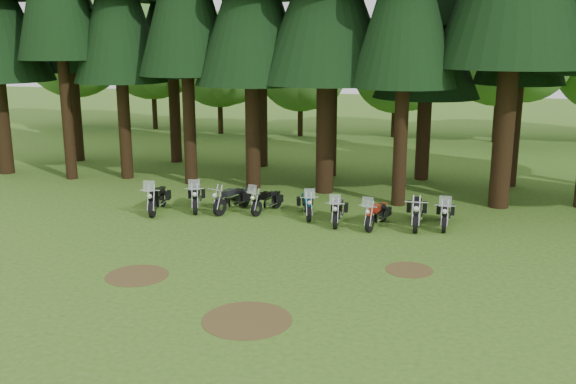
% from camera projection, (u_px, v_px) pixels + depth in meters
% --- Properties ---
extents(ground, '(120.00, 120.00, 0.00)m').
position_uv_depth(ground, '(258.00, 262.00, 19.48)').
color(ground, '#376419').
rests_on(ground, ground).
extents(pine_back_4, '(4.94, 4.94, 13.78)m').
position_uv_depth(pine_back_4, '(430.00, 1.00, 28.96)').
color(pine_back_4, '#301E10').
rests_on(pine_back_4, ground).
extents(decid_0, '(8.00, 7.78, 10.00)m').
position_uv_depth(decid_0, '(76.00, 48.00, 47.39)').
color(decid_0, '#301E10').
rests_on(decid_0, ground).
extents(decid_1, '(7.91, 7.69, 9.88)m').
position_uv_depth(decid_1, '(155.00, 49.00, 46.33)').
color(decid_1, '#301E10').
rests_on(decid_1, ground).
extents(decid_2, '(6.72, 6.53, 8.40)m').
position_uv_depth(decid_2, '(222.00, 63.00, 44.21)').
color(decid_2, '#301E10').
rests_on(decid_2, ground).
extents(decid_3, '(6.12, 5.95, 7.65)m').
position_uv_depth(decid_3, '(304.00, 70.00, 43.20)').
color(decid_3, '#301E10').
rests_on(decid_3, ground).
extents(decid_4, '(5.93, 5.76, 7.41)m').
position_uv_depth(decid_4, '(400.00, 73.00, 42.76)').
color(decid_4, '#301E10').
rests_on(decid_4, ground).
extents(decid_5, '(8.45, 8.21, 10.56)m').
position_uv_depth(decid_5, '(508.00, 44.00, 40.06)').
color(decid_5, '#301E10').
rests_on(decid_5, ground).
extents(dirt_patch_0, '(1.80, 1.80, 0.01)m').
position_uv_depth(dirt_patch_0, '(137.00, 275.00, 18.36)').
color(dirt_patch_0, '#4C3D1E').
rests_on(dirt_patch_0, ground).
extents(dirt_patch_1, '(1.40, 1.40, 0.01)m').
position_uv_depth(dirt_patch_1, '(409.00, 270.00, 18.81)').
color(dirt_patch_1, '#4C3D1E').
rests_on(dirt_patch_1, ground).
extents(dirt_patch_2, '(2.20, 2.20, 0.01)m').
position_uv_depth(dirt_patch_2, '(247.00, 320.00, 15.47)').
color(dirt_patch_2, '#4C3D1E').
rests_on(dirt_patch_2, ground).
extents(motorcycle_0, '(0.79, 2.37, 1.50)m').
position_uv_depth(motorcycle_0, '(157.00, 199.00, 24.98)').
color(motorcycle_0, black).
rests_on(motorcycle_0, ground).
extents(motorcycle_1, '(1.07, 2.25, 1.45)m').
position_uv_depth(motorcycle_1, '(196.00, 197.00, 25.35)').
color(motorcycle_1, black).
rests_on(motorcycle_1, ground).
extents(motorcycle_2, '(0.81, 2.17, 0.91)m').
position_uv_depth(motorcycle_2, '(232.00, 200.00, 25.08)').
color(motorcycle_2, black).
rests_on(motorcycle_2, ground).
extents(motorcycle_3, '(0.85, 2.01, 1.28)m').
position_uv_depth(motorcycle_3, '(267.00, 201.00, 24.96)').
color(motorcycle_3, black).
rests_on(motorcycle_3, ground).
extents(motorcycle_4, '(0.96, 2.06, 1.32)m').
position_uv_depth(motorcycle_4, '(307.00, 205.00, 24.33)').
color(motorcycle_4, black).
rests_on(motorcycle_4, ground).
extents(motorcycle_5, '(0.46, 2.13, 1.34)m').
position_uv_depth(motorcycle_5, '(338.00, 212.00, 23.43)').
color(motorcycle_5, black).
rests_on(motorcycle_5, ground).
extents(motorcycle_6, '(0.69, 2.11, 1.33)m').
position_uv_depth(motorcycle_6, '(377.00, 215.00, 23.00)').
color(motorcycle_6, black).
rests_on(motorcycle_6, ground).
extents(motorcycle_7, '(0.38, 2.46, 1.00)m').
position_uv_depth(motorcycle_7, '(416.00, 212.00, 23.09)').
color(motorcycle_7, black).
rests_on(motorcycle_7, ground).
extents(motorcycle_8, '(0.41, 2.19, 1.39)m').
position_uv_depth(motorcycle_8, '(445.00, 214.00, 23.02)').
color(motorcycle_8, black).
rests_on(motorcycle_8, ground).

